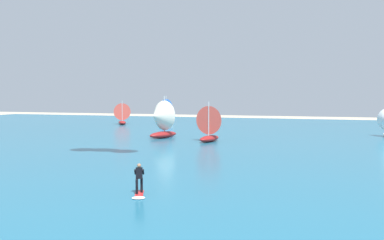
# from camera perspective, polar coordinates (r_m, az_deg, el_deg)

# --- Properties ---
(ocean) EXTENTS (160.00, 90.00, 0.10)m
(ocean) POSITION_cam_1_polar(r_m,az_deg,el_deg) (51.19, 11.33, -2.62)
(ocean) COLOR #236B89
(ocean) RESTS_ON ground
(kitesurfer) EXTENTS (1.29, 2.02, 1.67)m
(kitesurfer) POSITION_cam_1_polar(r_m,az_deg,el_deg) (21.89, -7.54, -8.99)
(kitesurfer) COLOR red
(kitesurfer) RESTS_ON ocean
(sailboat_near_shore) EXTENTS (3.75, 3.98, 4.43)m
(sailboat_near_shore) POSITION_cam_1_polar(r_m,az_deg,el_deg) (76.02, -9.98, 0.93)
(sailboat_near_shore) COLOR maroon
(sailboat_near_shore) RESTS_ON ocean
(sailboat_center_horizon) EXTENTS (3.59, 4.12, 4.66)m
(sailboat_center_horizon) POSITION_cam_1_polar(r_m,az_deg,el_deg) (46.81, 2.81, -0.44)
(sailboat_center_horizon) COLOR maroon
(sailboat_center_horizon) RESTS_ON ocean
(sailboat_trailing) EXTENTS (4.73, 4.22, 5.32)m
(sailboat_trailing) POSITION_cam_1_polar(r_m,az_deg,el_deg) (78.07, -4.16, 1.34)
(sailboat_trailing) COLOR white
(sailboat_trailing) RESTS_ON ocean
(sailboat_far_left) EXTENTS (4.21, 4.71, 5.30)m
(sailboat_far_left) POSITION_cam_1_polar(r_m,az_deg,el_deg) (50.05, -4.64, 0.14)
(sailboat_far_left) COLOR maroon
(sailboat_far_left) RESTS_ON ocean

